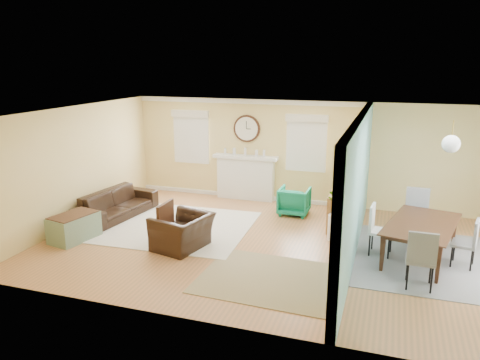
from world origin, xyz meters
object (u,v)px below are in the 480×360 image
Objects in this scene: eames_chair at (182,232)px; dining_table at (423,242)px; credenza at (342,207)px; green_chair at (294,201)px; sofa at (117,204)px.

dining_table is (4.38, 0.90, 0.01)m from eames_chair.
eames_chair is 3.64m from credenza.
credenza reaches higher than green_chair.
green_chair is at bearing 161.49° from credenza.
dining_table is at bearing 147.19° from green_chair.
eames_chair is at bearing -111.76° from sofa.
sofa is at bearing 21.85° from green_chair.
green_chair is at bearing -61.93° from sofa.
green_chair is (1.62, 2.73, -0.01)m from eames_chair.
dining_table reaches higher than green_chair.
credenza is at bearing 61.21° from dining_table.
eames_chair is 3.17m from green_chair.
dining_table is at bearing -42.00° from credenza.
sofa is 2.06× the size of eames_chair.
dining_table is at bearing 114.94° from eames_chair.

